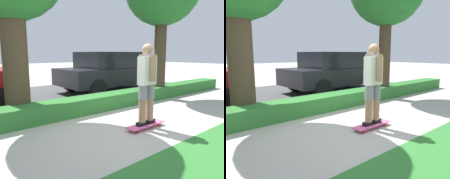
{
  "view_description": "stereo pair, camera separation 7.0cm",
  "coord_description": "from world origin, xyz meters",
  "views": [
    {
      "loc": [
        -2.76,
        -2.88,
        1.45
      ],
      "look_at": [
        0.15,
        0.6,
        0.7
      ],
      "focal_mm": 35.0,
      "sensor_mm": 36.0,
      "label": 1
    },
    {
      "loc": [
        -2.82,
        -2.84,
        1.45
      ],
      "look_at": [
        0.15,
        0.6,
        0.7
      ],
      "focal_mm": 35.0,
      "sensor_mm": 36.0,
      "label": 2
    }
  ],
  "objects": [
    {
      "name": "ground_plane",
      "position": [
        0.0,
        0.0,
        0.0
      ],
      "size": [
        60.0,
        60.0,
        0.0
      ],
      "primitive_type": "plane",
      "color": "#ADA89E"
    },
    {
      "name": "street_asphalt",
      "position": [
        0.0,
        4.2,
        0.0
      ],
      "size": [
        12.99,
        5.0,
        0.01
      ],
      "color": "#474749",
      "rests_on": "ground_plane"
    },
    {
      "name": "hedge_row",
      "position": [
        0.0,
        1.6,
        0.19
      ],
      "size": [
        12.99,
        0.6,
        0.39
      ],
      "color": "#2D702D",
      "rests_on": "ground_plane"
    },
    {
      "name": "skateboard",
      "position": [
        0.39,
        -0.15,
        0.07
      ],
      "size": [
        0.89,
        0.24,
        0.08
      ],
      "color": "#DB5B93",
      "rests_on": "ground_plane"
    },
    {
      "name": "skater_person",
      "position": [
        0.39,
        -0.15,
        0.91
      ],
      "size": [
        0.48,
        0.4,
        1.55
      ],
      "color": "black",
      "rests_on": "skateboard"
    },
    {
      "name": "parked_car_middle",
      "position": [
        2.62,
        3.71,
        0.78
      ],
      "size": [
        4.02,
        1.99,
        1.51
      ],
      "rotation": [
        0.0,
        0.0,
        -0.01
      ],
      "color": "black",
      "rests_on": "ground_plane"
    }
  ]
}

